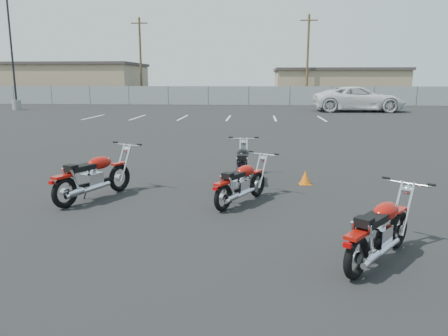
# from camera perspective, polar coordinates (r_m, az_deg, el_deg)

# --- Properties ---
(ground) EXTENTS (120.00, 120.00, 0.00)m
(ground) POSITION_cam_1_polar(r_m,az_deg,el_deg) (8.75, -1.61, -4.94)
(ground) COLOR black
(ground) RESTS_ON ground
(motorcycle_front_red) EXTENTS (1.37, 2.12, 1.07)m
(motorcycle_front_red) POSITION_cam_1_polar(r_m,az_deg,el_deg) (9.50, -16.65, -1.07)
(motorcycle_front_red) COLOR black
(motorcycle_front_red) RESTS_ON ground
(motorcycle_second_black) EXTENTS (0.79, 2.04, 1.00)m
(motorcycle_second_black) POSITION_cam_1_polar(r_m,az_deg,el_deg) (10.60, 2.49, 0.51)
(motorcycle_second_black) COLOR black
(motorcycle_second_black) RESTS_ON ground
(motorcycle_third_red) EXTENTS (1.28, 1.81, 0.93)m
(motorcycle_third_red) POSITION_cam_1_polar(r_m,az_deg,el_deg) (8.81, 2.29, -1.98)
(motorcycle_third_red) COLOR black
(motorcycle_third_red) RESTS_ON ground
(motorcycle_rear_red) EXTENTS (1.55, 1.84, 1.00)m
(motorcycle_rear_red) POSITION_cam_1_polar(r_m,az_deg,el_deg) (6.36, 19.70, -7.75)
(motorcycle_rear_red) COLOR black
(motorcycle_rear_red) RESTS_ON ground
(training_cone_near) EXTENTS (0.28, 0.28, 0.33)m
(training_cone_near) POSITION_cam_1_polar(r_m,az_deg,el_deg) (10.65, 10.56, -1.22)
(training_cone_near) COLOR #DB610B
(training_cone_near) RESTS_ON ground
(light_pole_west) EXTENTS (0.80, 0.70, 9.71)m
(light_pole_west) POSITION_cam_1_polar(r_m,az_deg,el_deg) (40.06, -25.71, 10.43)
(light_pole_west) COLOR gray
(light_pole_west) RESTS_ON ground
(chainlink_fence) EXTENTS (80.06, 0.06, 1.80)m
(chainlink_fence) POSITION_cam_1_polar(r_m,az_deg,el_deg) (43.39, 3.26, 9.43)
(chainlink_fence) COLOR gray
(chainlink_fence) RESTS_ON ground
(tan_building_west) EXTENTS (18.40, 10.40, 4.30)m
(tan_building_west) POSITION_cam_1_polar(r_m,az_deg,el_deg) (55.31, -20.41, 10.49)
(tan_building_west) COLOR #978362
(tan_building_west) RESTS_ON ground
(tan_building_east) EXTENTS (14.40, 9.40, 3.70)m
(tan_building_east) POSITION_cam_1_polar(r_m,az_deg,el_deg) (53.14, 14.51, 10.51)
(tan_building_east) COLOR #978362
(tan_building_east) RESTS_ON ground
(utility_pole_b) EXTENTS (1.80, 0.24, 9.00)m
(utility_pole_b) POSITION_cam_1_polar(r_m,az_deg,el_deg) (50.08, -10.85, 13.86)
(utility_pole_b) COLOR #4B3923
(utility_pole_b) RESTS_ON ground
(utility_pole_c) EXTENTS (1.80, 0.24, 9.00)m
(utility_pole_c) POSITION_cam_1_polar(r_m,az_deg,el_deg) (47.67, 10.87, 13.99)
(utility_pole_c) COLOR #4B3923
(utility_pole_c) RESTS_ON ground
(parking_line_stripes) EXTENTS (15.12, 4.00, 0.01)m
(parking_line_stripes) POSITION_cam_1_polar(r_m,az_deg,el_deg) (28.66, -2.43, 6.56)
(parking_line_stripes) COLOR silver
(parking_line_stripes) RESTS_ON ground
(white_van) EXTENTS (3.24, 8.02, 3.04)m
(white_van) POSITION_cam_1_polar(r_m,az_deg,el_deg) (35.86, 17.23, 9.49)
(white_van) COLOR silver
(white_van) RESTS_ON ground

